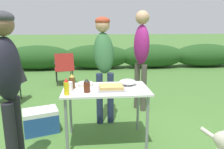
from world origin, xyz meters
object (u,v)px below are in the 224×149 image
mixing_bowl (128,82)px  folding_table (106,94)px  standing_person_in_gray_fleece (8,76)px  cooler_box (41,121)px  bbq_sauce_bottle (87,86)px  mustard_bottle (66,87)px  standing_person_with_beanie (141,50)px  food_tray (111,88)px  plate_stack (85,84)px  beer_bottle (72,81)px  camp_chair_green_behind_table (9,80)px  camp_chair_near_hedge (64,67)px  standing_person_in_navy_coat (104,55)px  paper_cup_stack (70,86)px

mixing_bowl → folding_table: bearing=-154.4°
standing_person_in_gray_fleece → cooler_box: bearing=-5.5°
folding_table → bbq_sauce_bottle: bbq_sauce_bottle is taller
mixing_bowl → bbq_sauce_bottle: bbq_sauce_bottle is taller
mustard_bottle → standing_person_with_beanie: size_ratio=0.11×
food_tray → plate_stack: (-0.33, 0.21, -0.01)m
mixing_bowl → standing_person_in_gray_fleece: bearing=-153.8°
mixing_bowl → standing_person_with_beanie: 1.05m
bbq_sauce_bottle → cooler_box: bbq_sauce_bottle is taller
mixing_bowl → standing_person_with_beanie: standing_person_with_beanie is taller
standing_person_with_beanie → beer_bottle: bearing=-79.3°
mixing_bowl → mustard_bottle: size_ratio=1.18×
mustard_bottle → mixing_bowl: bearing=24.9°
bbq_sauce_bottle → standing_person_in_gray_fleece: (-0.77, -0.36, 0.22)m
beer_bottle → standing_person_in_gray_fleece: (-0.58, -0.55, 0.21)m
mustard_bottle → cooler_box: 0.98m
mixing_bowl → camp_chair_green_behind_table: bearing=144.5°
plate_stack → camp_chair_green_behind_table: bearing=135.7°
standing_person_with_beanie → camp_chair_near_hedge: 2.51m
beer_bottle → camp_chair_near_hedge: beer_bottle is taller
beer_bottle → cooler_box: (-0.50, 0.29, -0.66)m
plate_stack → camp_chair_green_behind_table: 2.17m
bbq_sauce_bottle → camp_chair_near_hedge: bearing=101.9°
standing_person_in_gray_fleece → camp_chair_near_hedge: (0.13, 3.41, -0.58)m
folding_table → camp_chair_near_hedge: camp_chair_near_hedge is taller
folding_table → mixing_bowl: bearing=25.6°
cooler_box → beer_bottle: bearing=-48.6°
food_tray → folding_table: bearing=137.1°
food_tray → cooler_box: (-1.00, 0.40, -0.60)m
standing_person_in_navy_coat → camp_chair_near_hedge: standing_person_in_navy_coat is taller
bbq_sauce_bottle → food_tray: bearing=14.4°
plate_stack → standing_person_in_gray_fleece: standing_person_in_gray_fleece is taller
food_tray → mustard_bottle: size_ratio=1.65×
folding_table → cooler_box: folding_table is taller
food_tray → plate_stack: 0.39m
camp_chair_green_behind_table → cooler_box: (0.87, -1.32, -0.30)m
beer_bottle → standing_person_in_gray_fleece: size_ratio=0.11×
plate_stack → beer_bottle: (-0.17, -0.10, 0.07)m
folding_table → food_tray: (0.06, -0.06, 0.10)m
bbq_sauce_bottle → paper_cup_stack: bearing=160.0°
mustard_bottle → folding_table: bearing=24.5°
bbq_sauce_bottle → camp_chair_green_behind_table: bbq_sauce_bottle is taller
mustard_bottle → camp_chair_green_behind_table: 2.33m
plate_stack → paper_cup_stack: 0.29m
standing_person_in_navy_coat → camp_chair_near_hedge: 2.48m
folding_table → mixing_bowl: 0.36m
mixing_bowl → food_tray: bearing=-140.1°
food_tray → camp_chair_near_hedge: (-0.94, 2.97, -0.30)m
mustard_bottle → standing_person_in_navy_coat: 1.05m
camp_chair_green_behind_table → beer_bottle: bearing=-126.6°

